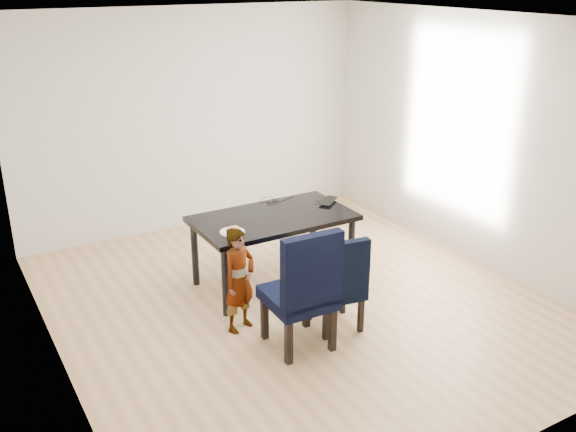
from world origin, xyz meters
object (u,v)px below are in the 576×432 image
chair_left (298,287)px  chair_right (335,281)px  child (239,280)px  plate (232,232)px  laptop (324,201)px  dining_table (273,250)px

chair_left → chair_right: 0.47m
chair_right → child: child is taller
chair_left → plate: 0.99m
plate → child: bearing=-109.1°
chair_right → child: bearing=161.2°
chair_left → child: bearing=124.6°
plate → laptop: (1.23, 0.28, 0.01)m
dining_table → chair_left: 1.22m
chair_right → laptop: bearing=69.7°
chair_right → chair_left: bearing=-159.3°
chair_right → laptop: size_ratio=2.97×
plate → laptop: size_ratio=0.78×
dining_table → chair_left: (-0.39, -1.14, 0.19)m
child → plate: 0.56m
chair_left → child: chair_left is taller
child → plate: child is taller
plate → dining_table: bearing=19.0°
child → plate: (0.16, 0.46, 0.26)m
dining_table → laptop: 0.79m
child → dining_table: bearing=21.4°
dining_table → laptop: (0.68, 0.09, 0.39)m
dining_table → child: size_ratio=1.63×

